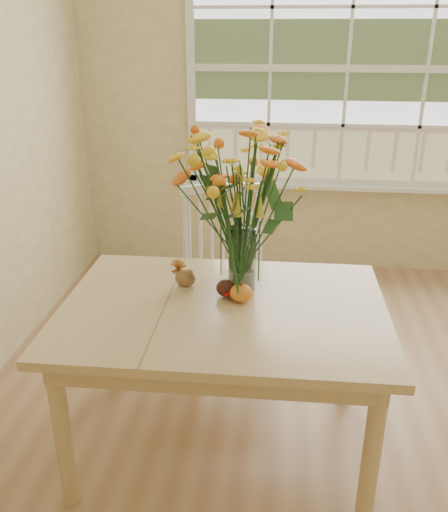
# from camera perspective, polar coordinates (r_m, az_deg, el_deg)

# --- Properties ---
(floor) EXTENTS (4.00, 4.50, 0.01)m
(floor) POSITION_cam_1_polar(r_m,az_deg,el_deg) (2.69, 14.60, -20.78)
(floor) COLOR #A67950
(floor) RESTS_ON ground
(wall_back) EXTENTS (4.00, 0.02, 2.70)m
(wall_back) POSITION_cam_1_polar(r_m,az_deg,el_deg) (4.22, 12.60, 16.03)
(wall_back) COLOR #C9B681
(wall_back) RESTS_ON floor
(window) EXTENTS (2.42, 0.12, 1.74)m
(window) POSITION_cam_1_polar(r_m,az_deg,el_deg) (4.17, 12.87, 18.44)
(window) COLOR silver
(window) RESTS_ON wall_back
(dining_table) EXTENTS (1.38, 1.00, 0.74)m
(dining_table) POSITION_cam_1_polar(r_m,az_deg,el_deg) (2.35, -0.06, -7.22)
(dining_table) COLOR tan
(dining_table) RESTS_ON floor
(windsor_chair) EXTENTS (0.57, 0.55, 1.01)m
(windsor_chair) POSITION_cam_1_polar(r_m,az_deg,el_deg) (3.03, 0.21, -1.54)
(windsor_chair) COLOR white
(windsor_chair) RESTS_ON floor
(flower_vase) EXTENTS (0.58, 0.58, 0.70)m
(flower_vase) POSITION_cam_1_polar(r_m,az_deg,el_deg) (2.31, 2.01, 6.12)
(flower_vase) COLOR white
(flower_vase) RESTS_ON dining_table
(pumpkin) EXTENTS (0.10, 0.10, 0.08)m
(pumpkin) POSITION_cam_1_polar(r_m,az_deg,el_deg) (2.32, 1.82, -3.99)
(pumpkin) COLOR #D16618
(pumpkin) RESTS_ON dining_table
(turkey_figurine) EXTENTS (0.11, 0.09, 0.12)m
(turkey_figurine) POSITION_cam_1_polar(r_m,az_deg,el_deg) (2.44, -4.10, -2.33)
(turkey_figurine) COLOR #CCB78C
(turkey_figurine) RESTS_ON dining_table
(dark_gourd) EXTENTS (0.13, 0.08, 0.07)m
(dark_gourd) POSITION_cam_1_polar(r_m,az_deg,el_deg) (2.36, 0.17, -3.48)
(dark_gourd) COLOR #38160F
(dark_gourd) RESTS_ON dining_table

